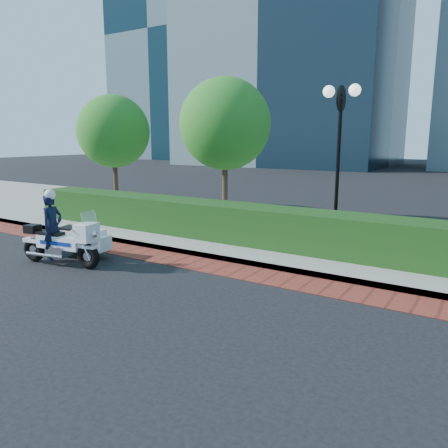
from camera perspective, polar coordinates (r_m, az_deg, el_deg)
The scene contains 9 objects.
ground at distance 8.76m, azimuth -3.31°, elevation -8.67°, with size 120.00×120.00×0.00m, color black.
brick_strip at distance 9.94m, azimuth 1.77°, elevation -6.17°, with size 60.00×1.00×0.01m, color maroon.
sidewalk at distance 13.87m, azimuth 11.31°, elevation -1.08°, with size 60.00×8.00×0.15m, color gray.
hedge_main at distance 11.58m, azimuth 7.10°, elevation -0.45°, with size 18.00×1.20×1.00m, color black.
lamppost at distance 12.47m, azimuth 14.82°, elevation 10.77°, with size 1.02×0.70×4.21m.
tree_a at distance 19.10m, azimuth -14.26°, elevation 11.62°, with size 3.00×3.00×4.58m.
tree_b at distance 15.59m, azimuth 0.13°, elevation 12.90°, with size 3.20×3.20×4.89m.
tower_far_left at distance 68.10m, azimuth -5.68°, elevation 23.05°, with size 16.00×14.00×34.00m, color black.
police_motorcycle at distance 11.26m, azimuth -19.94°, elevation -1.55°, with size 2.23×1.59×1.81m.
Camera 1 is at (4.83, -6.67, 2.98)m, focal length 35.00 mm.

